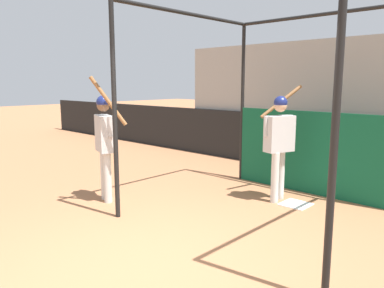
% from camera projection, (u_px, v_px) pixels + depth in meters
% --- Properties ---
extents(ground_plane, '(60.00, 60.00, 0.00)m').
position_uv_depth(ground_plane, '(141.00, 272.00, 3.96)').
color(ground_plane, '#9E6642').
extents(outfield_wall, '(24.00, 0.12, 1.25)m').
position_uv_depth(outfield_wall, '(346.00, 148.00, 7.79)').
color(outfield_wall, black).
rests_on(outfield_wall, ground).
extents(bleacher_section, '(8.70, 3.20, 2.93)m').
position_uv_depth(bleacher_section, '(375.00, 105.00, 8.85)').
color(bleacher_section, '#9E9E99').
rests_on(bleacher_section, ground).
extents(batting_cage, '(3.26, 3.18, 3.14)m').
position_uv_depth(batting_cage, '(301.00, 123.00, 6.12)').
color(batting_cage, black).
rests_on(batting_cage, ground).
extents(home_plate, '(0.44, 0.44, 0.02)m').
position_uv_depth(home_plate, '(296.00, 204.00, 6.14)').
color(home_plate, white).
rests_on(home_plate, ground).
extents(player_batter, '(0.61, 1.01, 1.94)m').
position_uv_depth(player_batter, '(279.00, 138.00, 6.21)').
color(player_batter, silver).
rests_on(player_batter, ground).
extents(player_waiting, '(0.83, 0.54, 2.09)m').
position_uv_depth(player_waiting, '(105.00, 138.00, 6.18)').
color(player_waiting, silver).
rests_on(player_waiting, ground).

